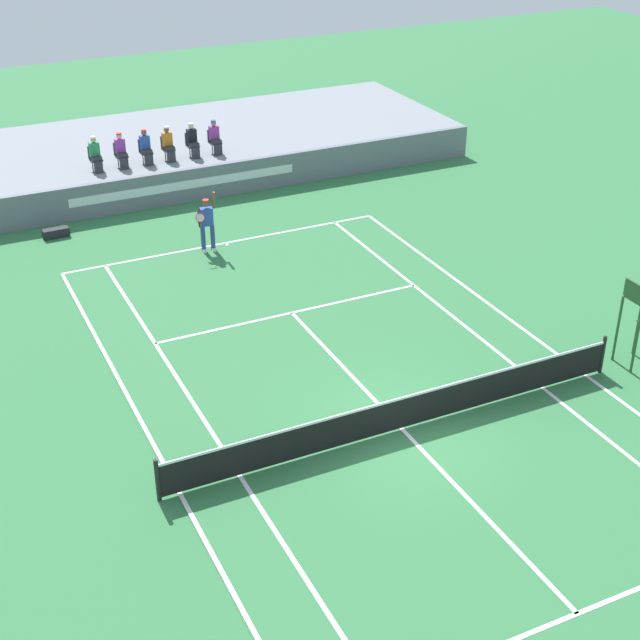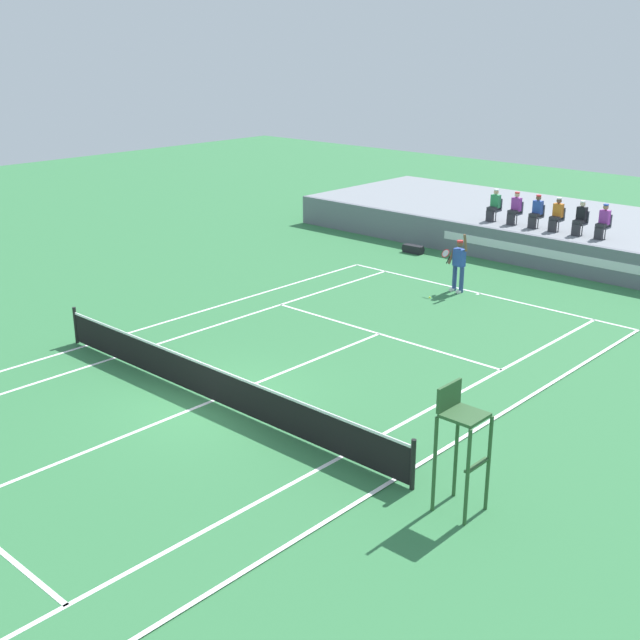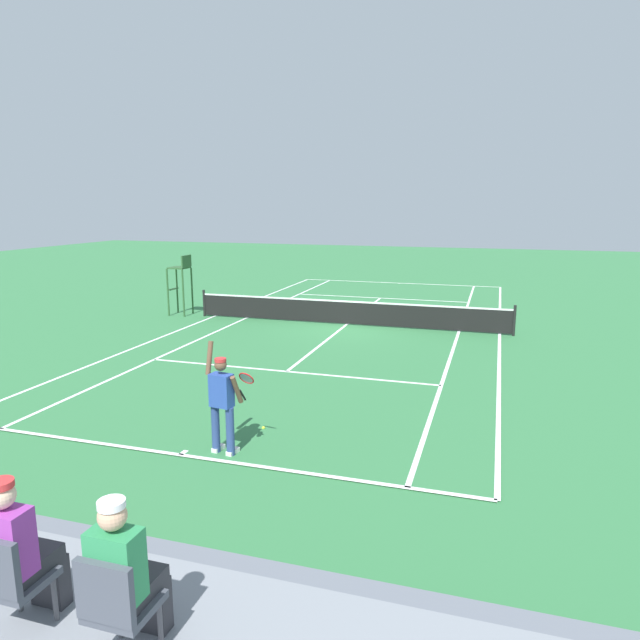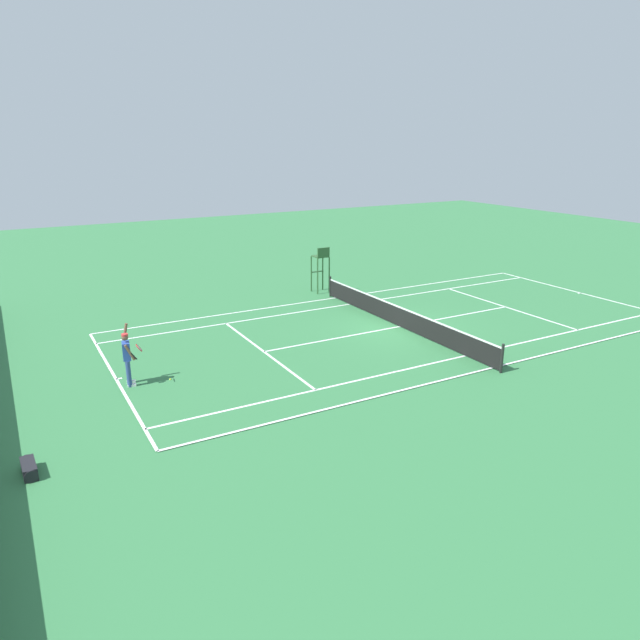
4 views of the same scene
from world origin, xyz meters
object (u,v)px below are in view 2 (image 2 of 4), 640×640
tennis_player (458,264)px  equipment_bag (413,249)px  spectator_seated_3 (557,215)px  spectator_seated_1 (515,209)px  spectator_seated_2 (536,212)px  spectator_seated_5 (603,222)px  umpire_chair (460,433)px  spectator_seated_0 (494,206)px  tennis_ball (430,298)px  spectator_seated_4 (580,219)px

tennis_player → equipment_bag: size_ratio=2.28×
spectator_seated_3 → spectator_seated_1: bearing=180.0°
spectator_seated_3 → spectator_seated_2: bearing=180.0°
spectator_seated_5 → tennis_player: spectator_seated_5 is taller
spectator_seated_5 → equipment_bag: bearing=-160.0°
spectator_seated_2 → spectator_seated_3: same height
spectator_seated_1 → umpire_chair: 19.49m
spectator_seated_0 → spectator_seated_3: 2.74m
spectator_seated_2 → tennis_player: size_ratio=0.61×
spectator_seated_3 → equipment_bag: (-4.89, -2.45, -1.72)m
spectator_seated_2 → tennis_player: spectator_seated_2 is taller
tennis_ball → spectator_seated_1: bearing=98.0°
spectator_seated_2 → tennis_player: (0.29, -5.77, -0.88)m
spectator_seated_1 → tennis_ball: 7.35m
spectator_seated_0 → spectator_seated_1: 0.95m
spectator_seated_0 → spectator_seated_4: same height
spectator_seated_0 → spectator_seated_5: (4.59, 0.00, 0.00)m
spectator_seated_0 → spectator_seated_5: 4.59m
spectator_seated_1 → spectator_seated_4: 2.75m
tennis_player → spectator_seated_2: bearing=92.9°
umpire_chair → spectator_seated_0: bearing=119.6°
spectator_seated_0 → spectator_seated_1: bearing=0.0°
spectator_seated_4 → spectator_seated_5: 0.89m
umpire_chair → spectator_seated_1: bearing=117.1°
tennis_player → equipment_bag: bearing=142.5°
spectator_seated_1 → equipment_bag: bearing=-141.7°
spectator_seated_0 → equipment_bag: size_ratio=1.39×
spectator_seated_3 → spectator_seated_5: same height
spectator_seated_3 → umpire_chair: bearing=-67.7°
spectator_seated_4 → spectator_seated_5: same height
spectator_seated_0 → spectator_seated_4: 3.69m
spectator_seated_4 → equipment_bag: 6.57m
spectator_seated_1 → spectator_seated_4: (2.75, 0.00, 0.00)m
spectator_seated_0 → tennis_ball: (1.94, -7.05, -1.84)m
spectator_seated_1 → equipment_bag: (-3.10, -2.45, -1.72)m
spectator_seated_1 → spectator_seated_2: same height
tennis_player → spectator_seated_5: bearing=67.2°
spectator_seated_5 → spectator_seated_4: bearing=180.0°
spectator_seated_5 → tennis_player: size_ratio=0.61×
spectator_seated_4 → tennis_ball: spectator_seated_4 is taller
spectator_seated_1 → umpire_chair: spectator_seated_1 is taller
spectator_seated_3 → equipment_bag: spectator_seated_3 is taller
spectator_seated_5 → tennis_player: bearing=-112.8°
spectator_seated_4 → equipment_bag: (-5.85, -2.45, -1.72)m
spectator_seated_4 → spectator_seated_2: bearing=180.0°
spectator_seated_4 → spectator_seated_5: size_ratio=1.00×
umpire_chair → equipment_bag: bearing=128.8°
spectator_seated_3 → spectator_seated_4: size_ratio=1.00×
spectator_seated_0 → spectator_seated_4: bearing=0.0°
spectator_seated_2 → spectator_seated_4: size_ratio=1.00×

